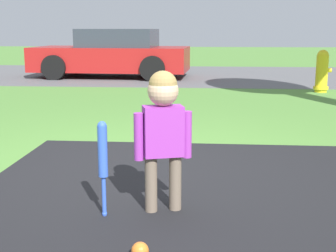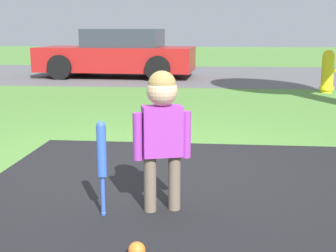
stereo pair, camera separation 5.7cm
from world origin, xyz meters
TOP-DOWN VIEW (x-y plane):
  - ground_plane at (0.00, 0.00)m, footprint 60.00×60.00m
  - street_strip at (0.00, 9.02)m, footprint 40.00×6.00m
  - child at (0.29, -0.98)m, footprint 0.39×0.22m
  - baseball_bat at (-0.10, -1.11)m, footprint 0.06×0.06m
  - sports_ball at (0.23, -1.70)m, footprint 0.10×0.10m
  - fire_hydrant at (2.88, 5.56)m, footprint 0.33×0.30m
  - parked_car at (-1.91, 8.23)m, footprint 4.11×2.11m

SIDE VIEW (x-z plane):
  - ground_plane at x=0.00m, z-range 0.00..0.00m
  - street_strip at x=0.00m, z-range 0.00..0.01m
  - sports_ball at x=0.23m, z-range 0.00..0.10m
  - fire_hydrant at x=2.88m, z-range -0.01..0.84m
  - baseball_bat at x=-0.10m, z-range 0.10..0.76m
  - parked_car at x=-1.91m, z-range -0.03..1.23m
  - child at x=0.29m, z-range 0.15..1.13m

